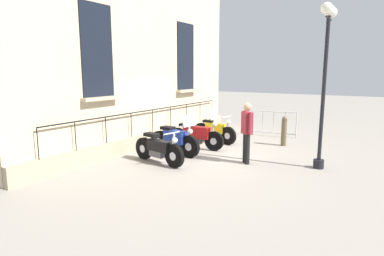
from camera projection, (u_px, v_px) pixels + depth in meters
ground_plane at (196, 153)px, 10.52m from camera, size 60.00×60.00×0.00m
building_facade at (141, 17)px, 10.93m from camera, size 0.82×10.27×8.99m
motorcycle_black at (159, 149)px, 9.25m from camera, size 1.95×0.68×0.97m
motorcycle_blue at (175, 140)px, 10.23m from camera, size 1.95×0.69×1.32m
motorcycle_red at (196, 135)px, 11.04m from camera, size 2.07×0.63×1.41m
motorcycle_yellow at (215, 131)px, 12.02m from camera, size 1.92×0.64×1.02m
lamppost at (326, 61)px, 8.35m from camera, size 0.28×0.98×4.26m
crowd_barrier at (268, 122)px, 13.14m from camera, size 2.25×0.34×1.05m
bollard at (284, 131)px, 11.44m from camera, size 0.19×0.19×1.05m
pedestrian_standing at (247, 129)px, 9.14m from camera, size 0.41×0.41×1.75m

